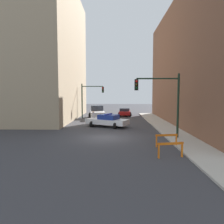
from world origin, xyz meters
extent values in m
plane|color=#38383D|center=(0.00, 0.00, 0.00)|extent=(120.00, 120.00, 0.00)
cube|color=#B2ADA3|center=(6.20, 0.00, 0.06)|extent=(2.40, 44.00, 0.12)
cube|color=tan|center=(-12.00, 14.00, 9.36)|extent=(14.00, 20.00, 18.72)
cube|color=brown|center=(13.40, 8.00, 7.21)|extent=(12.00, 28.00, 14.42)
cylinder|color=black|center=(5.90, -0.23, 2.72)|extent=(0.18, 0.18, 5.20)
cylinder|color=black|center=(4.20, -0.23, 4.92)|extent=(3.40, 0.12, 0.12)
cube|color=black|center=(2.50, -0.23, 4.42)|extent=(0.30, 0.22, 0.90)
sphere|color=red|center=(2.50, -0.37, 4.69)|extent=(0.18, 0.18, 0.18)
sphere|color=#4C3D0C|center=(2.50, -0.37, 4.42)|extent=(0.18, 0.18, 0.18)
sphere|color=#0C4219|center=(2.50, -0.37, 4.15)|extent=(0.18, 0.18, 0.18)
cylinder|color=black|center=(-4.40, 15.16, 2.60)|extent=(0.18, 0.18, 5.20)
cylinder|color=black|center=(-2.80, 15.16, 4.80)|extent=(3.20, 0.12, 0.12)
cube|color=black|center=(-1.20, 15.16, 4.30)|extent=(0.30, 0.22, 0.90)
sphere|color=red|center=(-1.20, 15.02, 4.57)|extent=(0.18, 0.18, 0.18)
sphere|color=#4C3D0C|center=(-1.20, 15.02, 4.30)|extent=(0.18, 0.18, 0.18)
sphere|color=#0C4219|center=(-1.20, 15.02, 4.03)|extent=(0.18, 0.18, 0.18)
cube|color=white|center=(-0.17, 5.99, 0.60)|extent=(5.03, 3.77, 0.55)
cube|color=navy|center=(0.00, 5.91, 1.14)|extent=(2.50, 2.34, 0.52)
cylinder|color=black|center=(-1.85, 5.89, 0.33)|extent=(0.49, 0.69, 0.66)
cylinder|color=black|center=(-1.09, 7.41, 0.33)|extent=(0.49, 0.69, 0.66)
cylinder|color=black|center=(0.75, 4.58, 0.33)|extent=(0.49, 0.69, 0.66)
cylinder|color=black|center=(1.52, 6.10, 0.33)|extent=(0.49, 0.69, 0.66)
cube|color=#2633BF|center=(0.00, 5.91, 1.46)|extent=(0.80, 1.33, 0.12)
cube|color=silver|center=(-2.00, 14.28, 0.75)|extent=(2.65, 5.61, 0.70)
cube|color=#2D333D|center=(-2.13, 15.35, 1.50)|extent=(2.04, 1.94, 0.80)
cylinder|color=black|center=(-3.12, 15.82, 0.40)|extent=(0.83, 0.36, 0.80)
cylinder|color=black|center=(-1.29, 16.05, 0.40)|extent=(0.83, 0.36, 0.80)
cylinder|color=black|center=(-2.70, 12.50, 0.40)|extent=(0.83, 0.36, 0.80)
cylinder|color=black|center=(-0.88, 12.73, 0.40)|extent=(0.83, 0.36, 0.80)
cube|color=maroon|center=(2.21, 18.00, 0.57)|extent=(2.01, 4.38, 0.52)
cube|color=#232833|center=(2.21, 17.83, 1.07)|extent=(1.67, 1.88, 0.48)
cylinder|color=black|center=(1.45, 19.37, 0.31)|extent=(0.63, 0.25, 0.62)
cylinder|color=black|center=(3.11, 19.29, 0.31)|extent=(0.63, 0.25, 0.62)
cylinder|color=black|center=(1.32, 16.71, 0.31)|extent=(0.63, 0.25, 0.62)
cylinder|color=black|center=(2.98, 16.63, 0.31)|extent=(0.63, 0.25, 0.62)
cylinder|color=black|center=(-1.89, 7.57, 0.41)|extent=(0.35, 0.35, 0.82)
cylinder|color=#B2B2B7|center=(-1.89, 7.57, 1.13)|extent=(0.45, 0.45, 0.62)
sphere|color=tan|center=(-1.89, 7.57, 1.55)|extent=(0.27, 0.27, 0.22)
cube|color=orange|center=(4.02, -5.62, 0.83)|extent=(1.58, 0.37, 0.14)
cube|color=orange|center=(3.32, -5.76, 0.45)|extent=(0.08, 0.17, 0.90)
cube|color=orange|center=(4.73, -5.47, 0.45)|extent=(0.08, 0.17, 0.90)
cube|color=orange|center=(4.37, -3.05, 0.83)|extent=(1.59, 0.31, 0.14)
cube|color=orange|center=(3.66, -3.16, 0.45)|extent=(0.08, 0.17, 0.90)
cube|color=orange|center=(5.08, -2.93, 0.45)|extent=(0.08, 0.17, 0.90)
camera|label=1|loc=(0.91, -18.07, 3.71)|focal=35.00mm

